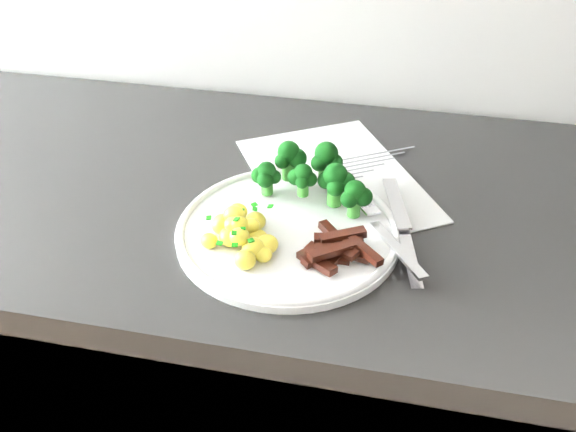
{
  "coord_description": "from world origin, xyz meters",
  "views": [
    {
      "loc": [
        -0.05,
        0.97,
        1.37
      ],
      "look_at": [
        -0.18,
        1.6,
        0.9
      ],
      "focal_mm": 40.1,
      "sensor_mm": 36.0,
      "label": 1
    }
  ],
  "objects_px": {
    "beef_strips": "(335,249)",
    "knife": "(406,242)",
    "broccoli": "(315,174)",
    "recipe_paper": "(335,178)",
    "counter": "(326,406)",
    "fork": "(388,235)",
    "potatoes": "(241,232)",
    "plate": "(288,230)"
  },
  "relations": [
    {
      "from": "beef_strips",
      "to": "knife",
      "type": "relative_size",
      "value": 0.47
    },
    {
      "from": "plate",
      "to": "broccoli",
      "type": "bearing_deg",
      "value": 74.77
    },
    {
      "from": "broccoli",
      "to": "beef_strips",
      "type": "height_order",
      "value": "broccoli"
    },
    {
      "from": "recipe_paper",
      "to": "fork",
      "type": "relative_size",
      "value": 2.1
    },
    {
      "from": "broccoli",
      "to": "fork",
      "type": "bearing_deg",
      "value": -34.86
    },
    {
      "from": "recipe_paper",
      "to": "potatoes",
      "type": "xyz_separation_m",
      "value": [
        -0.09,
        -0.18,
        0.02
      ]
    },
    {
      "from": "counter",
      "to": "recipe_paper",
      "type": "bearing_deg",
      "value": 102.35
    },
    {
      "from": "counter",
      "to": "fork",
      "type": "bearing_deg",
      "value": -48.67
    },
    {
      "from": "beef_strips",
      "to": "knife",
      "type": "distance_m",
      "value": 0.09
    },
    {
      "from": "potatoes",
      "to": "beef_strips",
      "type": "distance_m",
      "value": 0.12
    },
    {
      "from": "recipe_paper",
      "to": "beef_strips",
      "type": "height_order",
      "value": "beef_strips"
    },
    {
      "from": "recipe_paper",
      "to": "plate",
      "type": "distance_m",
      "value": 0.15
    },
    {
      "from": "counter",
      "to": "knife",
      "type": "distance_m",
      "value": 0.46
    },
    {
      "from": "potatoes",
      "to": "knife",
      "type": "height_order",
      "value": "potatoes"
    },
    {
      "from": "recipe_paper",
      "to": "fork",
      "type": "xyz_separation_m",
      "value": [
        0.08,
        -0.14,
        0.02
      ]
    },
    {
      "from": "broccoli",
      "to": "potatoes",
      "type": "bearing_deg",
      "value": -122.29
    },
    {
      "from": "beef_strips",
      "to": "knife",
      "type": "xyz_separation_m",
      "value": [
        0.08,
        0.04,
        -0.01
      ]
    },
    {
      "from": "broccoli",
      "to": "knife",
      "type": "height_order",
      "value": "broccoli"
    },
    {
      "from": "recipe_paper",
      "to": "knife",
      "type": "relative_size",
      "value": 1.66
    },
    {
      "from": "fork",
      "to": "knife",
      "type": "distance_m",
      "value": 0.02
    },
    {
      "from": "beef_strips",
      "to": "knife",
      "type": "height_order",
      "value": "beef_strips"
    },
    {
      "from": "counter",
      "to": "beef_strips",
      "type": "height_order",
      "value": "beef_strips"
    },
    {
      "from": "beef_strips",
      "to": "potatoes",
      "type": "bearing_deg",
      "value": 179.14
    },
    {
      "from": "beef_strips",
      "to": "broccoli",
      "type": "bearing_deg",
      "value": 111.42
    },
    {
      "from": "plate",
      "to": "broccoli",
      "type": "distance_m",
      "value": 0.09
    },
    {
      "from": "recipe_paper",
      "to": "broccoli",
      "type": "distance_m",
      "value": 0.08
    },
    {
      "from": "potatoes",
      "to": "fork",
      "type": "bearing_deg",
      "value": 12.87
    },
    {
      "from": "potatoes",
      "to": "fork",
      "type": "xyz_separation_m",
      "value": [
        0.17,
        0.04,
        -0.01
      ]
    },
    {
      "from": "broccoli",
      "to": "potatoes",
      "type": "height_order",
      "value": "broccoli"
    },
    {
      "from": "fork",
      "to": "beef_strips",
      "type": "bearing_deg",
      "value": -144.82
    },
    {
      "from": "plate",
      "to": "beef_strips",
      "type": "relative_size",
      "value": 2.75
    },
    {
      "from": "plate",
      "to": "fork",
      "type": "bearing_deg",
      "value": 1.15
    },
    {
      "from": "plate",
      "to": "knife",
      "type": "bearing_deg",
      "value": 1.92
    },
    {
      "from": "plate",
      "to": "beef_strips",
      "type": "bearing_deg",
      "value": -31.04
    },
    {
      "from": "plate",
      "to": "counter",
      "type": "bearing_deg",
      "value": 59.26
    },
    {
      "from": "counter",
      "to": "plate",
      "type": "distance_m",
      "value": 0.46
    },
    {
      "from": "recipe_paper",
      "to": "potatoes",
      "type": "distance_m",
      "value": 0.2
    },
    {
      "from": "broccoli",
      "to": "recipe_paper",
      "type": "bearing_deg",
      "value": 74.51
    },
    {
      "from": "counter",
      "to": "fork",
      "type": "height_order",
      "value": "fork"
    },
    {
      "from": "fork",
      "to": "knife",
      "type": "xyz_separation_m",
      "value": [
        0.02,
        0.0,
        -0.01
      ]
    },
    {
      "from": "beef_strips",
      "to": "recipe_paper",
      "type": "bearing_deg",
      "value": 98.28
    },
    {
      "from": "recipe_paper",
      "to": "plate",
      "type": "relative_size",
      "value": 1.28
    }
  ]
}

